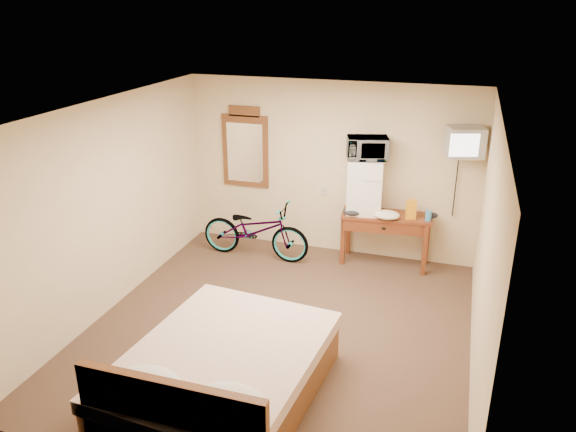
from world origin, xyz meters
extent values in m
plane|color=#4B3525|center=(0.00, 0.00, 0.00)|extent=(4.60, 4.60, 0.00)
plane|color=silver|center=(0.00, 0.00, 2.50)|extent=(4.60, 4.60, 0.00)
cube|color=beige|center=(0.00, 2.30, 1.25)|extent=(4.20, 0.04, 2.50)
cube|color=beige|center=(0.00, -2.30, 1.25)|extent=(4.20, 0.04, 2.50)
cube|color=beige|center=(-2.10, 0.00, 1.25)|extent=(0.04, 4.60, 2.50)
cube|color=beige|center=(2.10, 0.00, 1.25)|extent=(0.04, 4.60, 2.50)
cube|color=silver|center=(-0.08, 2.29, 0.92)|extent=(0.08, 0.01, 0.13)
cube|color=brown|center=(0.88, 2.04, 0.73)|extent=(1.27, 0.59, 0.04)
cube|color=brown|center=(0.32, 1.85, 0.35)|extent=(0.06, 0.06, 0.71)
cube|color=brown|center=(1.45, 1.85, 0.35)|extent=(0.06, 0.06, 0.71)
cube|color=brown|center=(0.32, 2.23, 0.35)|extent=(0.06, 0.06, 0.71)
cube|color=brown|center=(1.45, 2.23, 0.35)|extent=(0.06, 0.06, 0.71)
cube|color=brown|center=(0.88, 1.83, 0.63)|extent=(1.10, 0.15, 0.16)
cube|color=black|center=(0.88, 1.82, 0.63)|extent=(0.05, 0.02, 0.03)
cube|color=white|center=(0.57, 2.05, 1.13)|extent=(0.51, 0.49, 0.76)
cube|color=#9D9D98|center=(0.57, 1.82, 1.28)|extent=(0.46, 0.01, 0.00)
cylinder|color=#9D9D98|center=(0.40, 1.82, 1.09)|extent=(0.02, 0.02, 0.27)
imported|color=white|center=(0.57, 2.05, 1.66)|extent=(0.62, 0.50, 0.30)
cube|color=orange|center=(1.21, 1.97, 0.88)|extent=(0.15, 0.11, 0.27)
cylinder|color=#3D91CF|center=(1.45, 1.97, 0.82)|extent=(0.08, 0.08, 0.14)
ellipsoid|color=silver|center=(0.90, 1.88, 0.80)|extent=(0.36, 0.27, 0.11)
ellipsoid|color=black|center=(0.43, 1.87, 0.80)|extent=(0.26, 0.19, 0.10)
ellipsoid|color=black|center=(1.48, 2.09, 0.79)|extent=(0.17, 0.14, 0.08)
cube|color=black|center=(1.80, 2.28, 1.76)|extent=(0.14, 0.02, 0.14)
cylinder|color=black|center=(1.80, 2.24, 1.76)|extent=(0.05, 0.30, 0.05)
cube|color=#9D9D98|center=(1.80, 2.02, 1.85)|extent=(0.52, 0.48, 0.38)
cube|color=white|center=(1.80, 1.83, 1.85)|extent=(0.35, 0.12, 0.29)
cube|color=black|center=(1.80, 2.21, 1.85)|extent=(0.26, 0.09, 0.23)
cube|color=brown|center=(-1.28, 2.27, 1.41)|extent=(0.71, 0.04, 1.08)
cube|color=brown|center=(-1.28, 2.27, 2.01)|extent=(0.47, 0.04, 0.15)
cube|color=white|center=(-1.28, 2.25, 1.39)|extent=(0.56, 0.01, 0.88)
imported|color=black|center=(-0.93, 1.70, 0.42)|extent=(1.61, 0.58, 0.84)
cube|color=brown|center=(-0.11, -1.30, 0.20)|extent=(1.75, 2.23, 0.40)
cube|color=beige|center=(-0.11, -1.30, 0.45)|extent=(1.80, 2.27, 0.14)
cube|color=brown|center=(-0.11, -2.26, 0.55)|extent=(1.57, 0.08, 0.70)
ellipsoid|color=silver|center=(-0.48, -1.95, 0.58)|extent=(0.57, 0.35, 0.20)
ellipsoid|color=silver|center=(0.26, -1.95, 0.58)|extent=(0.57, 0.35, 0.20)
camera|label=1|loc=(1.77, -5.24, 3.54)|focal=35.00mm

